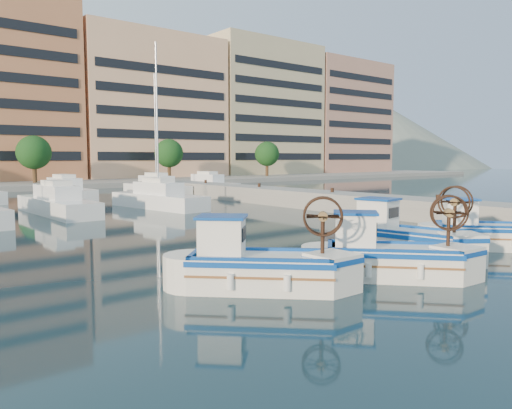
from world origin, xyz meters
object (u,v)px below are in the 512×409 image
fishing_boat_b (387,255)px  fishing_boat_a (257,264)px  fishing_boat_c (403,237)px  fishing_boat_d (484,231)px

fishing_boat_b → fishing_boat_a: bearing=117.4°
fishing_boat_c → fishing_boat_d: fishing_boat_c is taller
fishing_boat_a → fishing_boat_d: size_ratio=1.00×
fishing_boat_a → fishing_boat_d: 10.84m
fishing_boat_b → fishing_boat_d: bearing=-37.7°
fishing_boat_a → fishing_boat_d: fishing_boat_a is taller
fishing_boat_c → fishing_boat_d: size_ratio=1.11×
fishing_boat_b → fishing_boat_c: bearing=-15.0°
fishing_boat_a → fishing_boat_c: size_ratio=0.91×
fishing_boat_b → fishing_boat_c: fishing_boat_c is taller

